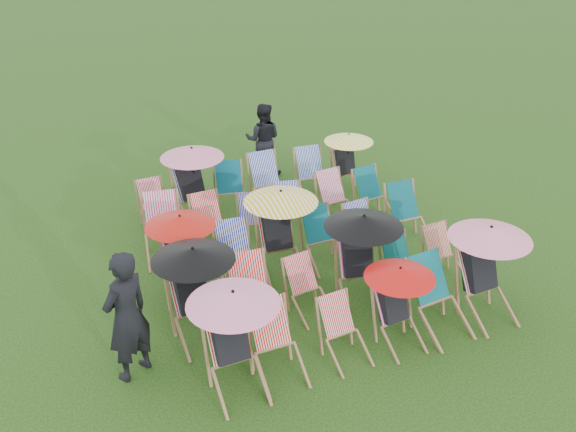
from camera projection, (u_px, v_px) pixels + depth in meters
name	position (u px, v px, depth m)	size (l,w,h in m)	color
ground	(302.00, 269.00, 10.65)	(100.00, 100.00, 0.00)	black
deckchair_0	(234.00, 341.00, 7.87)	(1.16, 1.22, 1.38)	#8C6241
deckchair_1	(277.00, 345.00, 8.20)	(0.64, 0.88, 0.93)	#8C6241
deckchair_2	(345.00, 332.00, 8.53)	(0.61, 0.80, 0.82)	#8C6241
deckchair_3	(399.00, 305.00, 8.72)	(0.97, 1.03, 1.15)	#8C6241
deckchair_4	(440.00, 299.00, 9.01)	(0.79, 1.02, 1.03)	#8C6241
deckchair_5	(487.00, 271.00, 9.23)	(1.18, 1.25, 1.40)	#8C6241
deckchair_6	(195.00, 293.00, 8.78)	(1.15, 1.22, 1.37)	#8C6241
deckchair_7	(252.00, 296.00, 9.10)	(0.73, 0.96, 0.99)	#8C6241
deckchair_8	(309.00, 289.00, 9.41)	(0.66, 0.83, 0.82)	#8C6241
deckchair_9	(361.00, 258.00, 9.54)	(1.18, 1.26, 1.40)	#8C6241
deckchair_10	(403.00, 266.00, 9.96)	(0.58, 0.79, 0.83)	#8C6241
deckchair_11	(445.00, 255.00, 10.25)	(0.59, 0.79, 0.82)	#8C6241
deckchair_12	(181.00, 254.00, 9.78)	(1.07, 1.13, 1.27)	#8C6241
deckchair_13	(237.00, 258.00, 10.03)	(0.68, 0.92, 0.97)	#8C6241
deckchair_14	(280.00, 232.00, 10.23)	(1.19, 1.25, 1.41)	#8C6241
deckchair_15	(323.00, 239.00, 10.60)	(0.63, 0.86, 0.91)	#8C6241
deckchair_16	(367.00, 233.00, 10.82)	(0.68, 0.88, 0.88)	#8C6241
deckchair_17	(410.00, 217.00, 11.21)	(0.66, 0.92, 0.99)	#8C6241
deckchair_18	(164.00, 230.00, 10.76)	(0.81, 1.03, 1.03)	#8C6241
deckchair_19	(212.00, 224.00, 11.08)	(0.65, 0.87, 0.90)	#8C6241
deckchair_20	(254.00, 222.00, 11.23)	(0.67, 0.84, 0.82)	#8C6241
deckchair_21	(290.00, 211.00, 11.54)	(0.70, 0.88, 0.86)	#8C6241
deckchair_22	(337.00, 200.00, 11.88)	(0.70, 0.91, 0.92)	#8C6241
deckchair_23	(375.00, 196.00, 12.02)	(0.70, 0.90, 0.91)	#8C6241
deckchair_24	(155.00, 206.00, 11.78)	(0.59, 0.79, 0.82)	#8C6241
deckchair_25	(194.00, 183.00, 11.86)	(1.17, 1.27, 1.39)	#8C6241
deckchair_26	(231.00, 191.00, 12.20)	(0.76, 0.95, 0.93)	#8C6241
deckchair_27	(269.00, 183.00, 12.44)	(0.67, 0.93, 0.99)	#8C6241
deckchair_28	(314.00, 176.00, 12.77)	(0.70, 0.93, 0.96)	#8C6241
deckchair_29	(348.00, 162.00, 13.02)	(1.00, 1.05, 1.18)	#8C6241
person_left	(127.00, 316.00, 7.99)	(0.67, 0.44, 1.84)	black
person_rear	(263.00, 140.00, 13.64)	(0.77, 0.60, 1.59)	black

